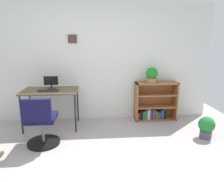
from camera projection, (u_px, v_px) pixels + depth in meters
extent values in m
plane|color=#AA9D9D|center=(83.00, 181.00, 2.49)|extent=(6.24, 6.24, 0.00)
cube|color=silver|center=(86.00, 63.00, 4.29)|extent=(5.20, 0.10, 2.40)
cube|color=#432F27|center=(72.00, 39.00, 4.10)|extent=(0.17, 0.02, 0.16)
cube|color=brown|center=(50.00, 91.00, 3.90)|extent=(1.03, 0.64, 0.03)
cylinder|color=black|center=(21.00, 115.00, 3.68)|extent=(0.03, 0.03, 0.72)
cylinder|color=black|center=(75.00, 114.00, 3.76)|extent=(0.03, 0.03, 0.72)
cylinder|color=black|center=(31.00, 106.00, 4.22)|extent=(0.03, 0.03, 0.72)
cylinder|color=black|center=(78.00, 105.00, 4.30)|extent=(0.03, 0.03, 0.72)
cylinder|color=#262628|center=(52.00, 88.00, 4.00)|extent=(0.17, 0.17, 0.01)
cylinder|color=#262628|center=(51.00, 86.00, 3.99)|extent=(0.03, 0.03, 0.06)
cube|color=black|center=(51.00, 81.00, 3.95)|extent=(0.27, 0.02, 0.17)
cube|color=#291F24|center=(48.00, 91.00, 3.81)|extent=(0.38, 0.11, 0.02)
cylinder|color=black|center=(44.00, 142.00, 3.40)|extent=(0.52, 0.52, 0.05)
cylinder|color=slate|center=(43.00, 131.00, 3.35)|extent=(0.05, 0.05, 0.36)
cube|color=#13123A|center=(42.00, 118.00, 3.30)|extent=(0.44, 0.44, 0.08)
cube|color=#13123A|center=(36.00, 110.00, 3.00)|extent=(0.42, 0.07, 0.34)
cube|color=#A16234|center=(136.00, 102.00, 4.34)|extent=(0.02, 0.30, 0.81)
cube|color=#A16234|center=(175.00, 101.00, 4.41)|extent=(0.02, 0.30, 0.81)
cube|color=#A16234|center=(157.00, 83.00, 4.28)|extent=(0.86, 0.30, 0.02)
cube|color=#A16234|center=(155.00, 119.00, 4.46)|extent=(0.86, 0.30, 0.02)
cube|color=#A16234|center=(154.00, 99.00, 4.51)|extent=(0.86, 0.02, 0.81)
cube|color=#A16234|center=(155.00, 106.00, 4.40)|extent=(0.81, 0.28, 0.02)
cube|color=#A16234|center=(156.00, 95.00, 4.34)|extent=(0.81, 0.28, 0.02)
cube|color=#B22D28|center=(138.00, 116.00, 4.40)|extent=(0.05, 0.13, 0.14)
cube|color=black|center=(141.00, 115.00, 4.40)|extent=(0.06, 0.11, 0.19)
cube|color=#237238|center=(143.00, 115.00, 4.41)|extent=(0.04, 0.12, 0.17)
cube|color=#237238|center=(145.00, 114.00, 4.41)|extent=(0.06, 0.12, 0.20)
cube|color=beige|center=(148.00, 114.00, 4.41)|extent=(0.06, 0.10, 0.21)
cube|color=#593372|center=(151.00, 114.00, 4.42)|extent=(0.03, 0.10, 0.20)
cube|color=#593372|center=(153.00, 114.00, 4.42)|extent=(0.06, 0.12, 0.22)
cube|color=#237238|center=(156.00, 114.00, 4.43)|extent=(0.05, 0.13, 0.17)
cube|color=#B22D28|center=(159.00, 115.00, 4.44)|extent=(0.04, 0.12, 0.15)
cube|color=#1E478C|center=(162.00, 114.00, 4.44)|extent=(0.06, 0.13, 0.20)
cube|color=black|center=(164.00, 115.00, 4.45)|extent=(0.04, 0.12, 0.15)
cylinder|color=#9E6642|center=(152.00, 80.00, 4.24)|extent=(0.20, 0.20, 0.10)
sphere|color=#1C8024|center=(152.00, 73.00, 4.20)|extent=(0.24, 0.24, 0.24)
cylinder|color=#474C51|center=(206.00, 134.00, 3.60)|extent=(0.20, 0.20, 0.14)
sphere|color=#227632|center=(207.00, 124.00, 3.56)|extent=(0.28, 0.28, 0.28)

